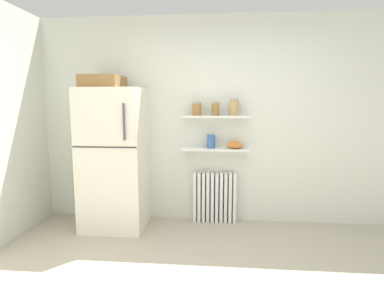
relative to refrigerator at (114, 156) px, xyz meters
name	(u,v)px	position (x,y,z in m)	size (l,w,h in m)	color
ground_plane	(205,285)	(1.16, -1.17, -0.88)	(7.04, 7.04, 0.00)	#B2A893
back_wall	(212,120)	(1.16, 0.38, 0.42)	(7.04, 0.10, 2.60)	silver
refrigerator	(114,156)	(0.00, 0.00, 0.00)	(0.74, 0.69, 1.84)	silver
radiator	(215,197)	(1.21, 0.25, -0.56)	(0.55, 0.12, 0.64)	white
wall_shelf_lower	(215,149)	(1.21, 0.22, 0.07)	(0.83, 0.22, 0.03)	white
wall_shelf_upper	(215,117)	(1.21, 0.22, 0.48)	(0.83, 0.22, 0.03)	white
storage_jar_0	(197,109)	(0.98, 0.22, 0.57)	(0.11, 0.11, 0.17)	olive
storage_jar_1	(215,109)	(1.21, 0.22, 0.57)	(0.09, 0.09, 0.17)	olive
storage_jar_2	(234,107)	(1.44, 0.22, 0.59)	(0.11, 0.11, 0.21)	tan
vase	(211,141)	(1.16, 0.22, 0.17)	(0.11, 0.11, 0.17)	#38609E
shelf_bowl	(235,145)	(1.46, 0.22, 0.13)	(0.20, 0.20, 0.09)	orange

